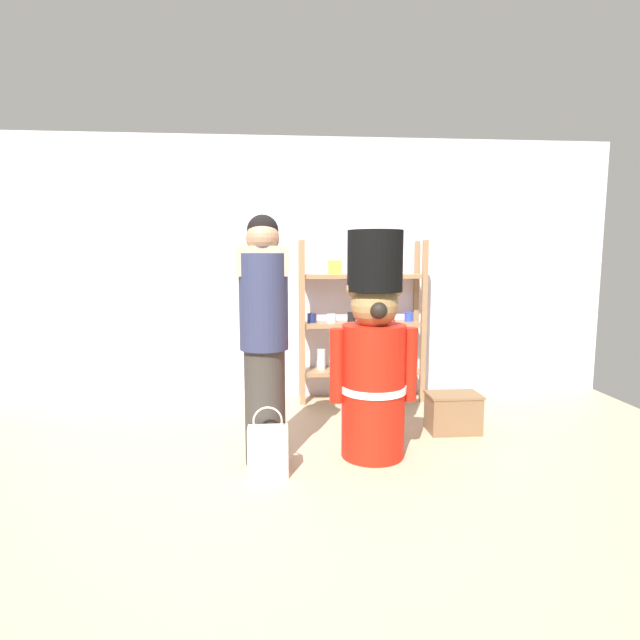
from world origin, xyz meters
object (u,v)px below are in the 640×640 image
(shopping_bag, at_px, (268,450))
(display_crate, at_px, (453,413))
(teddy_bear_guard, at_px, (374,354))
(merchandise_shelf, at_px, (361,321))
(person_shopper, at_px, (264,335))

(shopping_bag, relative_size, display_crate, 1.10)
(teddy_bear_guard, bearing_deg, shopping_bag, -158.88)
(merchandise_shelf, bearing_deg, teddy_bear_guard, -95.85)
(person_shopper, distance_m, shopping_bag, 0.76)
(merchandise_shelf, height_order, shopping_bag, merchandise_shelf)
(person_shopper, xyz_separation_m, display_crate, (1.52, 0.49, -0.74))
(shopping_bag, xyz_separation_m, display_crate, (1.50, 0.72, -0.01))
(merchandise_shelf, xyz_separation_m, teddy_bear_guard, (-0.15, -1.45, -0.04))
(merchandise_shelf, bearing_deg, person_shopper, -121.38)
(teddy_bear_guard, distance_m, shopping_bag, 0.98)
(person_shopper, bearing_deg, teddy_bear_guard, 4.22)
(person_shopper, bearing_deg, shopping_bag, -84.52)
(person_shopper, relative_size, display_crate, 4.00)
(merchandise_shelf, xyz_separation_m, person_shopper, (-0.92, -1.51, 0.11))
(display_crate, bearing_deg, merchandise_shelf, 120.78)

